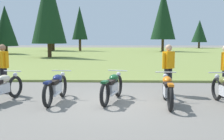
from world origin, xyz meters
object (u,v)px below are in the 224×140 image
object	(u,v)px
motorcycle_british_green	(112,87)
motorcycle_orange	(168,90)
rider_near_row_end	(168,66)
motorcycle_cream	(0,88)
motorcycle_navy	(56,87)
rider_with_back_turned	(3,66)

from	to	relation	value
motorcycle_british_green	motorcycle_orange	bearing A→B (deg)	-14.17
motorcycle_british_green	rider_near_row_end	xyz separation A→B (m)	(1.83, 1.08, 0.51)
motorcycle_cream	rider_near_row_end	bearing A→B (deg)	14.43
motorcycle_british_green	rider_near_row_end	distance (m)	2.18
motorcycle_navy	motorcycle_cream	bearing A→B (deg)	-175.18
motorcycle_navy	motorcycle_orange	world-z (taller)	same
rider_near_row_end	motorcycle_british_green	bearing A→B (deg)	-149.53
motorcycle_navy	rider_near_row_end	size ratio (longest dim) A/B	1.26
motorcycle_british_green	motorcycle_orange	world-z (taller)	same
rider_with_back_turned	motorcycle_navy	bearing A→B (deg)	-30.07
motorcycle_cream	motorcycle_navy	xyz separation A→B (m)	(1.60, 0.13, 0.00)
rider_near_row_end	motorcycle_navy	bearing A→B (deg)	-161.40
motorcycle_british_green	rider_with_back_turned	world-z (taller)	rider_with_back_turned
motorcycle_orange	rider_with_back_turned	size ratio (longest dim) A/B	1.26
motorcycle_cream	motorcycle_orange	xyz separation A→B (m)	(4.83, -0.16, 0.00)
motorcycle_cream	rider_with_back_turned	distance (m)	1.50
motorcycle_navy	motorcycle_orange	size ratio (longest dim) A/B	1.00
motorcycle_navy	rider_with_back_turned	bearing A→B (deg)	149.93
motorcycle_orange	motorcycle_navy	bearing A→B (deg)	174.75
motorcycle_british_green	rider_with_back_turned	distance (m)	3.92
motorcycle_british_green	rider_with_back_turned	bearing A→B (deg)	163.59
motorcycle_navy	rider_near_row_end	world-z (taller)	rider_near_row_end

